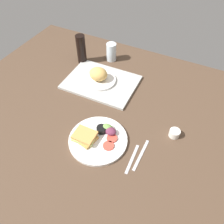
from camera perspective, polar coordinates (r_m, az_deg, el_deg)
name	(u,v)px	position (r cm, az deg, el deg)	size (l,w,h in cm)	color
ground_plane	(106,121)	(127.16, -1.41, -2.25)	(190.00, 150.00, 3.00)	#4C3828
serving_tray	(101,82)	(147.25, -2.78, 7.58)	(45.00, 33.00, 1.60)	#B2B2AD
bread_plate_near	(99,76)	(144.85, -3.31, 9.03)	(20.24, 20.24, 9.40)	white
plate_with_salad	(97,138)	(116.39, -3.77, -6.57)	(30.28, 30.28, 5.40)	white
drinking_glass	(111,52)	(164.64, -0.18, 15.01)	(6.99, 6.99, 12.82)	silver
soda_bottle	(81,49)	(161.81, -7.82, 15.52)	(6.40, 6.40, 20.50)	black
espresso_cup	(174,133)	(121.86, 15.60, -5.22)	(5.60, 5.60, 4.00)	silver
fork	(132,159)	(111.58, 5.14, -11.76)	(17.00, 1.40, 0.50)	#B7B7BC
knife	(141,155)	(113.19, 7.37, -10.73)	(19.00, 1.40, 0.50)	#B7B7BC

